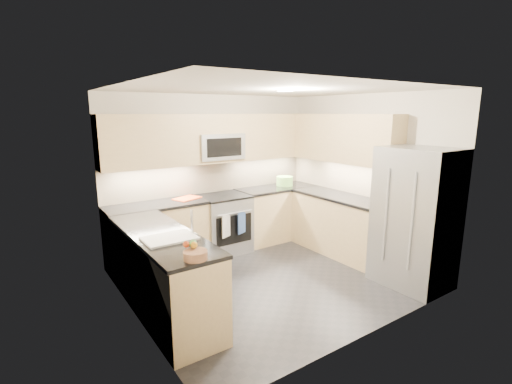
# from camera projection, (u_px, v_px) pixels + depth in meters

# --- Properties ---
(floor) EXTENTS (3.60, 3.20, 0.00)m
(floor) POSITION_uv_depth(u_px,v_px,m) (271.00, 279.00, 5.05)
(floor) COLOR #26262B
(floor) RESTS_ON ground
(ceiling) EXTENTS (3.60, 3.20, 0.02)m
(ceiling) POSITION_uv_depth(u_px,v_px,m) (272.00, 89.00, 4.53)
(ceiling) COLOR beige
(ceiling) RESTS_ON wall_back
(wall_back) EXTENTS (3.60, 0.02, 2.50)m
(wall_back) POSITION_uv_depth(u_px,v_px,m) (213.00, 173.00, 6.08)
(wall_back) COLOR beige
(wall_back) RESTS_ON floor
(wall_front) EXTENTS (3.60, 0.02, 2.50)m
(wall_front) POSITION_uv_depth(u_px,v_px,m) (373.00, 217.00, 3.50)
(wall_front) COLOR beige
(wall_front) RESTS_ON floor
(wall_left) EXTENTS (0.02, 3.20, 2.50)m
(wall_left) POSITION_uv_depth(u_px,v_px,m) (131.00, 209.00, 3.79)
(wall_left) COLOR beige
(wall_left) RESTS_ON floor
(wall_right) EXTENTS (0.02, 3.20, 2.50)m
(wall_right) POSITION_uv_depth(u_px,v_px,m) (363.00, 176.00, 5.79)
(wall_right) COLOR beige
(wall_right) RESTS_ON floor
(base_cab_back_left) EXTENTS (1.42, 0.60, 0.90)m
(base_cab_back_left) POSITION_uv_depth(u_px,v_px,m) (158.00, 236.00, 5.40)
(base_cab_back_left) COLOR #D5B780
(base_cab_back_left) RESTS_ON floor
(base_cab_back_right) EXTENTS (1.42, 0.60, 0.90)m
(base_cab_back_right) POSITION_uv_depth(u_px,v_px,m) (276.00, 214.00, 6.61)
(base_cab_back_right) COLOR #D5B780
(base_cab_back_right) RESTS_ON floor
(base_cab_right) EXTENTS (0.60, 1.70, 0.90)m
(base_cab_right) POSITION_uv_depth(u_px,v_px,m) (340.00, 226.00, 5.91)
(base_cab_right) COLOR #D5B780
(base_cab_right) RESTS_ON floor
(base_cab_peninsula) EXTENTS (0.60, 2.00, 0.90)m
(base_cab_peninsula) POSITION_uv_depth(u_px,v_px,m) (163.00, 275.00, 4.13)
(base_cab_peninsula) COLOR #D5B780
(base_cab_peninsula) RESTS_ON floor
(countertop_back_left) EXTENTS (1.42, 0.63, 0.04)m
(countertop_back_left) POSITION_uv_depth(u_px,v_px,m) (156.00, 205.00, 5.30)
(countertop_back_left) COLOR black
(countertop_back_left) RESTS_ON base_cab_back_left
(countertop_back_right) EXTENTS (1.42, 0.63, 0.04)m
(countertop_back_right) POSITION_uv_depth(u_px,v_px,m) (276.00, 188.00, 6.51)
(countertop_back_right) COLOR black
(countertop_back_right) RESTS_ON base_cab_back_right
(countertop_right) EXTENTS (0.63, 1.70, 0.04)m
(countertop_right) POSITION_uv_depth(u_px,v_px,m) (342.00, 197.00, 5.81)
(countertop_right) COLOR black
(countertop_right) RESTS_ON base_cab_right
(countertop_peninsula) EXTENTS (0.63, 2.00, 0.04)m
(countertop_peninsula) POSITION_uv_depth(u_px,v_px,m) (161.00, 235.00, 4.03)
(countertop_peninsula) COLOR black
(countertop_peninsula) RESTS_ON base_cab_peninsula
(upper_cab_back) EXTENTS (3.60, 0.35, 0.75)m
(upper_cab_back) POSITION_uv_depth(u_px,v_px,m) (217.00, 138.00, 5.82)
(upper_cab_back) COLOR #D5B780
(upper_cab_back) RESTS_ON wall_back
(upper_cab_right) EXTENTS (0.35, 1.95, 0.75)m
(upper_cab_right) POSITION_uv_depth(u_px,v_px,m) (344.00, 138.00, 5.79)
(upper_cab_right) COLOR #D5B780
(upper_cab_right) RESTS_ON wall_right
(backsplash_back) EXTENTS (3.60, 0.01, 0.51)m
(backsplash_back) POSITION_uv_depth(u_px,v_px,m) (213.00, 176.00, 6.09)
(backsplash_back) COLOR tan
(backsplash_back) RESTS_ON wall_back
(backsplash_right) EXTENTS (0.01, 2.30, 0.51)m
(backsplash_right) POSITION_uv_depth(u_px,v_px,m) (341.00, 175.00, 6.16)
(backsplash_right) COLOR tan
(backsplash_right) RESTS_ON wall_right
(gas_range) EXTENTS (0.76, 0.65, 0.91)m
(gas_range) POSITION_uv_depth(u_px,v_px,m) (224.00, 224.00, 5.99)
(gas_range) COLOR #94959B
(gas_range) RESTS_ON floor
(range_cooktop) EXTENTS (0.76, 0.65, 0.03)m
(range_cooktop) POSITION_uv_depth(u_px,v_px,m) (223.00, 196.00, 5.89)
(range_cooktop) COLOR black
(range_cooktop) RESTS_ON gas_range
(oven_door_glass) EXTENTS (0.62, 0.02, 0.45)m
(oven_door_glass) POSITION_uv_depth(u_px,v_px,m) (234.00, 230.00, 5.72)
(oven_door_glass) COLOR black
(oven_door_glass) RESTS_ON gas_range
(oven_handle) EXTENTS (0.60, 0.02, 0.02)m
(oven_handle) POSITION_uv_depth(u_px,v_px,m) (235.00, 213.00, 5.65)
(oven_handle) COLOR #B2B5BA
(oven_handle) RESTS_ON gas_range
(microwave) EXTENTS (0.76, 0.40, 0.40)m
(microwave) POSITION_uv_depth(u_px,v_px,m) (218.00, 146.00, 5.83)
(microwave) COLOR #9A9EA1
(microwave) RESTS_ON upper_cab_back
(microwave_door) EXTENTS (0.60, 0.01, 0.28)m
(microwave_door) POSITION_uv_depth(u_px,v_px,m) (225.00, 147.00, 5.66)
(microwave_door) COLOR black
(microwave_door) RESTS_ON microwave
(refrigerator) EXTENTS (0.70, 0.90, 1.80)m
(refrigerator) POSITION_uv_depth(u_px,v_px,m) (415.00, 218.00, 4.74)
(refrigerator) COLOR gray
(refrigerator) RESTS_ON floor
(fridge_handle_left) EXTENTS (0.02, 0.02, 1.20)m
(fridge_handle_left) POSITION_uv_depth(u_px,v_px,m) (411.00, 222.00, 4.38)
(fridge_handle_left) COLOR #B2B5BA
(fridge_handle_left) RESTS_ON refrigerator
(fridge_handle_right) EXTENTS (0.02, 0.02, 1.20)m
(fridge_handle_right) POSITION_uv_depth(u_px,v_px,m) (386.00, 215.00, 4.67)
(fridge_handle_right) COLOR #B2B5BA
(fridge_handle_right) RESTS_ON refrigerator
(sink_basin) EXTENTS (0.52, 0.38, 0.16)m
(sink_basin) POSITION_uv_depth(u_px,v_px,m) (170.00, 245.00, 3.84)
(sink_basin) COLOR white
(sink_basin) RESTS_ON base_cab_peninsula
(faucet) EXTENTS (0.03, 0.03, 0.28)m
(faucet) POSITION_uv_depth(u_px,v_px,m) (192.00, 222.00, 3.94)
(faucet) COLOR silver
(faucet) RESTS_ON countertop_peninsula
(utensil_bowl) EXTENTS (0.36, 0.36, 0.17)m
(utensil_bowl) POSITION_uv_depth(u_px,v_px,m) (285.00, 181.00, 6.61)
(utensil_bowl) COLOR #76BB50
(utensil_bowl) RESTS_ON countertop_back_right
(cutting_board) EXTENTS (0.45, 0.39, 0.01)m
(cutting_board) POSITION_uv_depth(u_px,v_px,m) (187.00, 198.00, 5.63)
(cutting_board) COLOR #E94715
(cutting_board) RESTS_ON countertop_back_left
(fruit_basket) EXTENTS (0.26, 0.26, 0.08)m
(fruit_basket) POSITION_uv_depth(u_px,v_px,m) (195.00, 255.00, 3.29)
(fruit_basket) COLOR #9C6949
(fruit_basket) RESTS_ON countertop_peninsula
(fruit_apple) EXTENTS (0.06, 0.06, 0.06)m
(fruit_apple) POSITION_uv_depth(u_px,v_px,m) (186.00, 244.00, 3.34)
(fruit_apple) COLOR #B93D15
(fruit_apple) RESTS_ON fruit_basket
(fruit_pear) EXTENTS (0.07, 0.07, 0.07)m
(fruit_pear) POSITION_uv_depth(u_px,v_px,m) (193.00, 244.00, 3.36)
(fruit_pear) COLOR #4CA446
(fruit_pear) RESTS_ON fruit_basket
(dish_towel_check) EXTENTS (0.18, 0.09, 0.35)m
(dish_towel_check) POSITION_uv_depth(u_px,v_px,m) (226.00, 226.00, 5.58)
(dish_towel_check) COLOR white
(dish_towel_check) RESTS_ON oven_handle
(dish_towel_blue) EXTENTS (0.17, 0.08, 0.34)m
(dish_towel_blue) POSITION_uv_depth(u_px,v_px,m) (242.00, 223.00, 5.73)
(dish_towel_blue) COLOR #2E487F
(dish_towel_blue) RESTS_ON oven_handle
(fruit_orange) EXTENTS (0.06, 0.06, 0.06)m
(fruit_orange) POSITION_uv_depth(u_px,v_px,m) (194.00, 245.00, 3.33)
(fruit_orange) COLOR orange
(fruit_orange) RESTS_ON fruit_basket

